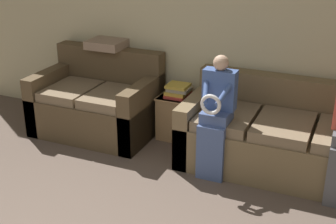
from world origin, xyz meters
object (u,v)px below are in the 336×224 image
object	(u,v)px
couch_main	(284,139)
child_left_seated	(216,113)
side_shelf	(178,115)
throw_pillow	(108,43)
book_stack	(178,91)
couch_side	(98,104)

from	to	relation	value
couch_main	child_left_seated	distance (m)	0.82
couch_main	side_shelf	xyz separation A→B (m)	(-1.29, 0.25, -0.06)
couch_main	child_left_seated	size ratio (longest dim) A/B	1.68
throw_pillow	couch_main	bearing A→B (deg)	-8.63
book_stack	throw_pillow	bearing A→B (deg)	174.20
side_shelf	couch_main	bearing A→B (deg)	-10.99
couch_side	throw_pillow	bearing A→B (deg)	92.49
couch_side	side_shelf	distance (m)	0.99
couch_main	couch_side	size ratio (longest dim) A/B	1.47
child_left_seated	couch_main	bearing A→B (deg)	33.88
child_left_seated	book_stack	size ratio (longest dim) A/B	3.86
child_left_seated	book_stack	world-z (taller)	child_left_seated
book_stack	child_left_seated	bearing A→B (deg)	-44.53
child_left_seated	side_shelf	bearing A→B (deg)	135.15
throw_pillow	side_shelf	bearing A→B (deg)	-5.44
couch_main	book_stack	world-z (taller)	couch_main
couch_main	side_shelf	distance (m)	1.32
side_shelf	throw_pillow	distance (m)	1.23
couch_side	child_left_seated	bearing A→B (deg)	-14.87
couch_main	book_stack	distance (m)	1.34
couch_side	side_shelf	world-z (taller)	couch_side
side_shelf	throw_pillow	xyz separation A→B (m)	(-0.97, 0.09, 0.75)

